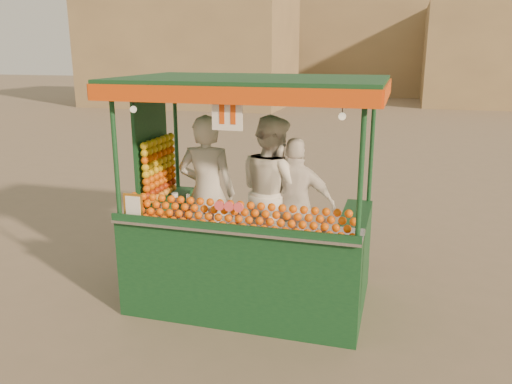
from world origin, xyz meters
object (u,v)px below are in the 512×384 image
(vendor_right, at_px, (295,205))
(juice_cart, at_px, (243,234))
(vendor_middle, at_px, (272,192))
(vendor_left, at_px, (207,193))

(vendor_right, bearing_deg, juice_cart, 36.40)
(juice_cart, bearing_deg, vendor_right, 41.00)
(vendor_middle, xyz_separation_m, vendor_right, (0.29, -0.06, -0.12))
(vendor_left, height_order, vendor_middle, vendor_left)
(vendor_middle, bearing_deg, vendor_right, -144.97)
(juice_cart, relative_size, vendor_middle, 1.54)
(vendor_middle, relative_size, vendor_right, 1.15)
(vendor_left, relative_size, vendor_right, 1.16)
(vendor_right, bearing_deg, vendor_middle, -16.00)
(juice_cart, height_order, vendor_left, juice_cart)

